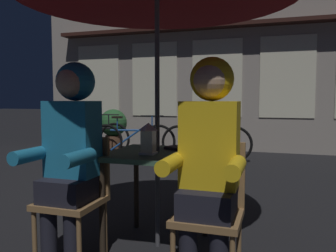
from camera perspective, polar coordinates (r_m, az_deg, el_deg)
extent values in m
plane|color=black|center=(2.81, -1.75, -19.44)|extent=(60.00, 60.00, 0.00)
cube|color=#42664C|center=(2.60, -1.79, -4.77)|extent=(0.72, 0.72, 0.04)
cylinder|color=#2D2319|center=(2.54, -11.00, -13.69)|extent=(0.04, 0.04, 0.70)
cylinder|color=#2D2319|center=(2.32, 3.05, -15.40)|extent=(0.04, 0.04, 0.70)
cylinder|color=#2D2319|center=(3.08, -5.34, -10.38)|extent=(0.04, 0.04, 0.70)
cylinder|color=#2D2319|center=(2.90, 6.25, -11.34)|extent=(0.04, 0.04, 0.70)
cylinder|color=#4C4C51|center=(2.57, -1.81, 4.14)|extent=(0.04, 0.04, 2.25)
cube|color=white|center=(2.50, -3.29, -4.56)|extent=(0.11, 0.11, 0.02)
cube|color=white|center=(2.49, -3.30, -2.56)|extent=(0.09, 0.09, 0.16)
pyramid|color=white|center=(2.48, -3.31, -0.09)|extent=(0.11, 0.11, 0.06)
cube|color=olive|center=(2.50, -16.01, -12.23)|extent=(0.40, 0.40, 0.04)
cylinder|color=olive|center=(2.35, -14.67, -19.12)|extent=(0.03, 0.03, 0.41)
cylinder|color=olive|center=(2.54, -21.47, -17.47)|extent=(0.03, 0.03, 0.41)
cylinder|color=olive|center=(2.62, -10.51, -16.49)|extent=(0.03, 0.03, 0.41)
cylinder|color=olive|center=(2.79, -16.90, -15.29)|extent=(0.03, 0.03, 0.41)
cube|color=olive|center=(2.59, -13.83, -6.33)|extent=(0.40, 0.03, 0.42)
cube|color=olive|center=(2.14, 6.70, -14.96)|extent=(0.40, 0.40, 0.04)
cylinder|color=olive|center=(2.36, 11.79, -19.03)|extent=(0.03, 0.03, 0.41)
cylinder|color=olive|center=(2.41, 3.29, -18.37)|extent=(0.03, 0.03, 0.41)
cube|color=olive|center=(2.25, 7.67, -7.89)|extent=(0.40, 0.03, 0.42)
cylinder|color=black|center=(2.42, -15.78, -17.94)|extent=(0.11, 0.11, 0.45)
cylinder|color=black|center=(2.52, -19.35, -17.12)|extent=(0.11, 0.11, 0.45)
cube|color=black|center=(2.47, -16.06, -10.01)|extent=(0.32, 0.36, 0.16)
cube|color=teal|center=(2.44, -15.71, -2.05)|extent=(0.34, 0.22, 0.52)
cylinder|color=teal|center=(2.17, -14.90, -5.23)|extent=(0.09, 0.30, 0.09)
cylinder|color=teal|center=(2.39, -22.22, -4.55)|extent=(0.09, 0.30, 0.09)
sphere|color=tan|center=(2.43, -15.91, 7.01)|extent=(0.21, 0.21, 0.21)
sphere|color=teal|center=(2.47, -15.26, 7.21)|extent=(0.27, 0.27, 0.27)
cube|color=black|center=(2.11, 6.73, -12.40)|extent=(0.32, 0.36, 0.16)
cube|color=yellow|center=(2.07, 7.03, -3.06)|extent=(0.34, 0.22, 0.52)
cylinder|color=yellow|center=(1.85, 11.24, -6.89)|extent=(0.09, 0.30, 0.09)
cylinder|color=yellow|center=(1.92, 0.44, -6.36)|extent=(0.09, 0.30, 0.09)
sphere|color=tan|center=(2.06, 7.13, 7.62)|extent=(0.21, 0.21, 0.21)
sphere|color=yellow|center=(2.11, 7.39, 7.82)|extent=(0.27, 0.27, 0.27)
cube|color=#9E9389|center=(8.08, 14.11, 18.43)|extent=(10.00, 0.60, 6.20)
cube|color=#EAE5C6|center=(8.63, -11.58, 7.50)|extent=(1.10, 0.02, 1.70)
cube|color=#EAE5C6|center=(8.01, -2.32, 7.82)|extent=(1.10, 0.02, 1.70)
cube|color=#EAE5C6|center=(7.63, 8.18, 7.94)|extent=(1.10, 0.02, 1.70)
cube|color=#EAE5C6|center=(7.53, 19.36, 7.78)|extent=(1.10, 0.02, 1.70)
cube|color=#331914|center=(7.55, 13.81, 16.32)|extent=(9.00, 0.36, 0.08)
torus|color=black|center=(7.05, -8.96, -2.13)|extent=(0.66, 0.11, 0.66)
torus|color=black|center=(7.48, -16.26, -1.87)|extent=(0.66, 0.11, 0.66)
cylinder|color=black|center=(7.23, -12.75, -0.31)|extent=(0.84, 0.11, 0.04)
cylinder|color=black|center=(7.30, -13.59, -1.71)|extent=(0.61, 0.09, 0.44)
cylinder|color=black|center=(7.35, -14.78, 0.66)|extent=(0.02, 0.02, 0.24)
cube|color=black|center=(7.34, -14.80, 1.68)|extent=(0.21, 0.10, 0.04)
cylinder|color=black|center=(7.06, -9.92, 0.76)|extent=(0.02, 0.02, 0.28)
cylinder|color=black|center=(7.05, -9.94, 1.89)|extent=(0.44, 0.06, 0.02)
torus|color=black|center=(6.51, -1.61, -2.63)|extent=(0.65, 0.21, 0.66)
torus|color=black|center=(6.68, -10.37, -2.52)|extent=(0.65, 0.21, 0.66)
cylinder|color=#1E4C93|center=(6.55, -6.06, -0.72)|extent=(0.82, 0.24, 0.04)
cylinder|color=#1E4C93|center=(6.59, -7.10, -2.28)|extent=(0.60, 0.18, 0.44)
cylinder|color=#1E4C93|center=(6.59, -8.52, 0.34)|extent=(0.02, 0.02, 0.24)
cube|color=black|center=(6.59, -8.53, 1.47)|extent=(0.21, 0.13, 0.04)
cylinder|color=#1E4C93|center=(6.49, -2.69, 0.49)|extent=(0.02, 0.02, 0.28)
cylinder|color=black|center=(6.48, -2.70, 1.73)|extent=(0.43, 0.13, 0.02)
torus|color=black|center=(6.25, 11.05, -3.01)|extent=(0.66, 0.11, 0.66)
torus|color=black|center=(6.36, 1.82, -2.80)|extent=(0.66, 0.11, 0.66)
cylinder|color=#B78419|center=(6.26, 6.41, -0.96)|extent=(0.84, 0.11, 0.04)
cylinder|color=#B78419|center=(6.30, 5.29, -2.59)|extent=(0.61, 0.09, 0.44)
cylinder|color=#B78419|center=(6.29, 3.84, 0.17)|extent=(0.02, 0.02, 0.24)
cube|color=black|center=(6.28, 3.84, 1.36)|extent=(0.21, 0.10, 0.04)
cylinder|color=#B78419|center=(6.22, 9.98, 0.25)|extent=(0.02, 0.02, 0.28)
cylinder|color=black|center=(6.21, 9.99, 1.54)|extent=(0.44, 0.06, 0.02)
cube|color=black|center=(2.72, 1.84, -3.72)|extent=(0.24, 0.21, 0.02)
cylinder|color=brown|center=(7.62, -9.12, -2.85)|extent=(0.36, 0.36, 0.34)
sphere|color=#285B2D|center=(7.57, -9.16, 0.53)|extent=(0.60, 0.60, 0.60)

